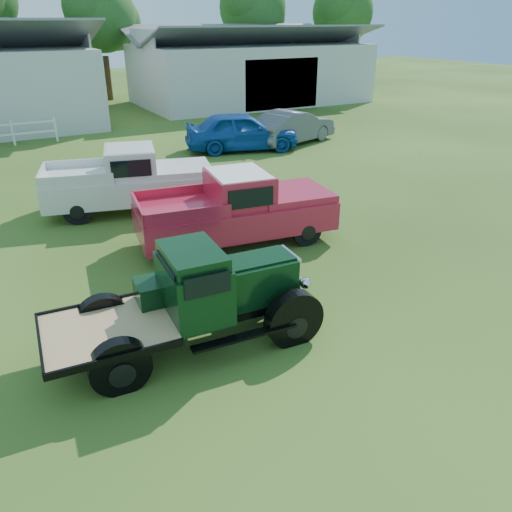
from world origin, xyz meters
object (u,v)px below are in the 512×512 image
white_pickup (129,180)px  misc_car_grey (293,127)px  red_pickup (236,208)px  misc_car_blue (242,131)px  vintage_flatbed (190,299)px

white_pickup → misc_car_grey: size_ratio=1.11×
red_pickup → misc_car_blue: red_pickup is taller
white_pickup → misc_car_grey: white_pickup is taller
white_pickup → misc_car_grey: 11.30m
misc_car_blue → white_pickup: bearing=145.3°
red_pickup → misc_car_grey: red_pickup is taller
red_pickup → misc_car_blue: (5.13, 9.52, -0.11)m
red_pickup → misc_car_grey: 12.50m
vintage_flatbed → white_pickup: white_pickup is taller
vintage_flatbed → white_pickup: size_ratio=0.92×
vintage_flatbed → misc_car_grey: size_ratio=1.02×
vintage_flatbed → misc_car_blue: 15.66m
white_pickup → red_pickup: bearing=-51.2°
vintage_flatbed → red_pickup: red_pickup is taller
white_pickup → misc_car_blue: (6.93, 5.53, -0.11)m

